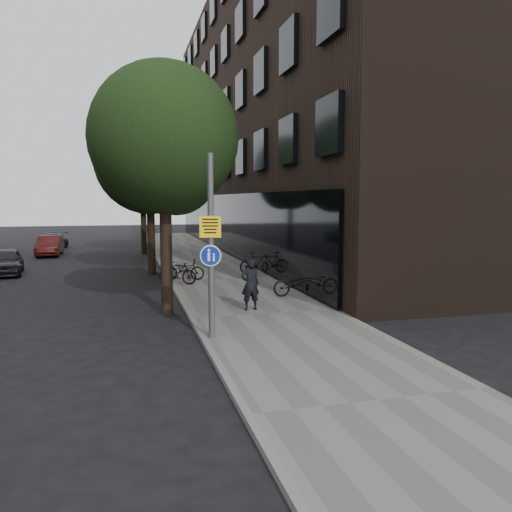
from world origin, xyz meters
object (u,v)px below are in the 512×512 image
object	(u,v)px
parked_bike_facade_near	(297,283)
parked_car_near	(5,261)
signpost	(211,246)
pedestrian	(250,284)

from	to	relation	value
parked_bike_facade_near	parked_car_near	xyz separation A→B (m)	(-11.21, 9.01, 0.04)
signpost	parked_car_near	bearing A→B (deg)	135.99
signpost	parked_car_near	size ratio (longest dim) A/B	1.23
signpost	parked_bike_facade_near	size ratio (longest dim) A/B	2.58
parked_bike_facade_near	parked_car_near	distance (m)	14.39
parked_bike_facade_near	pedestrian	bearing A→B (deg)	132.99
parked_car_near	signpost	bearing A→B (deg)	-68.25
signpost	parked_car_near	world-z (taller)	signpost
pedestrian	signpost	bearing A→B (deg)	53.77
pedestrian	parked_car_near	distance (m)	14.05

